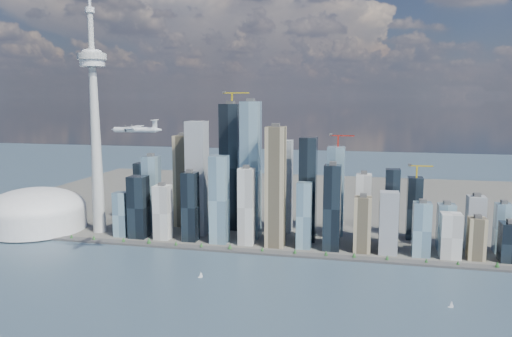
% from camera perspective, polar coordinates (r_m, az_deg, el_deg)
% --- Properties ---
extents(ground, '(4000.00, 4000.00, 0.00)m').
position_cam_1_polar(ground, '(692.17, -8.28, -15.50)').
color(ground, '#314A55').
rests_on(ground, ground).
extents(seawall, '(1100.00, 22.00, 4.00)m').
position_cam_1_polar(seawall, '(914.22, -2.63, -9.32)').
color(seawall, '#383838').
rests_on(seawall, ground).
extents(land, '(1400.00, 900.00, 3.00)m').
position_cam_1_polar(land, '(1339.82, 2.44, -3.67)').
color(land, '#4C4C47').
rests_on(land, ground).
extents(shoreline_trees, '(960.53, 7.20, 8.80)m').
position_cam_1_polar(shoreline_trees, '(912.20, -2.63, -8.92)').
color(shoreline_trees, '#3F2D1E').
rests_on(shoreline_trees, seawall).
extents(skyscraper_cluster, '(736.00, 142.00, 285.83)m').
position_cam_1_polar(skyscraper_cluster, '(961.69, 2.13, -3.07)').
color(skyscraper_cluster, black).
rests_on(skyscraper_cluster, land).
extents(needle_tower, '(56.00, 56.00, 550.50)m').
position_cam_1_polar(needle_tower, '(1046.23, -17.96, 5.54)').
color(needle_tower, '#ACABA6').
rests_on(needle_tower, land).
extents(dome_stadium, '(200.00, 200.00, 86.00)m').
position_cam_1_polar(dome_stadium, '(1140.11, -23.86, -4.54)').
color(dome_stadium, white).
rests_on(dome_stadium, land).
extents(airplane, '(79.86, 70.78, 19.46)m').
position_cam_1_polar(airplane, '(786.29, -13.55, 4.41)').
color(airplane, silver).
rests_on(airplane, ground).
extents(sailboat_west, '(7.21, 4.04, 10.15)m').
position_cam_1_polar(sailboat_west, '(793.13, -6.34, -12.06)').
color(sailboat_west, white).
rests_on(sailboat_west, ground).
extents(sailboat_east, '(7.46, 2.51, 10.33)m').
position_cam_1_polar(sailboat_east, '(732.83, 21.41, -14.34)').
color(sailboat_east, white).
rests_on(sailboat_east, ground).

